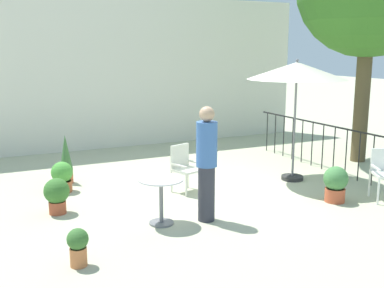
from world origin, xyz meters
TOP-DOWN VIEW (x-y plane):
  - ground_plane at (0.00, 0.00)m, footprint 60.00×60.00m
  - villa_facade at (0.00, 4.57)m, footprint 10.30×0.30m
  - terrace_railing at (3.02, -0.00)m, footprint 0.03×5.00m
  - patio_umbrella_0 at (1.90, -0.25)m, footprint 1.94×1.94m
  - cafe_table_0 at (-1.43, -1.40)m, footprint 0.68×0.68m
  - patio_chair_1 at (-0.43, -0.02)m, footprint 0.56×0.55m
  - potted_plant_0 at (1.69, -1.71)m, footprint 0.45×0.42m
  - potted_plant_1 at (-2.48, 0.93)m, footprint 0.40×0.40m
  - potted_plant_2 at (-2.30, 1.48)m, footprint 0.25×0.25m
  - potted_plant_3 at (-2.88, -2.28)m, footprint 0.27×0.27m
  - potted_plant_4 at (-2.78, -0.25)m, footprint 0.41×0.41m
  - standing_person at (-0.75, -1.55)m, footprint 0.40×0.40m

SIDE VIEW (x-z plane):
  - ground_plane at x=0.00m, z-range 0.00..0.00m
  - potted_plant_3 at x=-2.88m, z-range 0.03..0.51m
  - potted_plant_1 at x=-2.48m, z-range 0.01..0.58m
  - potted_plant_4 at x=-2.78m, z-range 0.04..0.62m
  - potted_plant_0 at x=1.69m, z-range 0.02..0.65m
  - potted_plant_2 at x=-2.30m, z-range 0.00..0.98m
  - cafe_table_0 at x=-1.43m, z-range 0.14..0.85m
  - patio_chair_1 at x=-0.43m, z-range 0.06..0.94m
  - terrace_railing at x=3.02m, z-range 0.17..1.19m
  - standing_person at x=-0.75m, z-range 0.04..1.82m
  - villa_facade at x=0.00m, z-range 0.00..4.00m
  - patio_umbrella_0 at x=1.90m, z-range 0.96..3.38m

